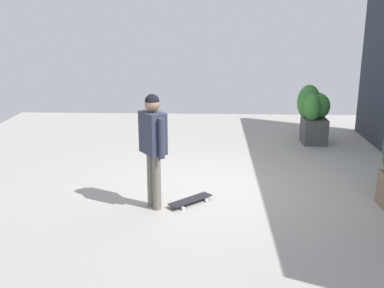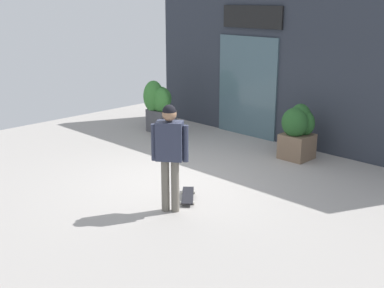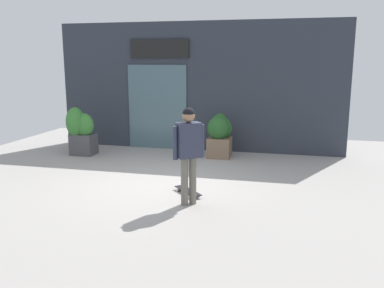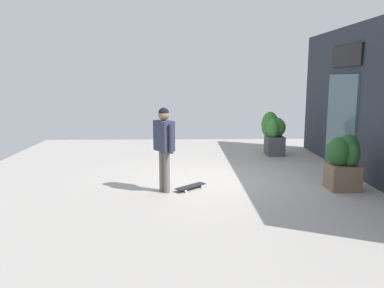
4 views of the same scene
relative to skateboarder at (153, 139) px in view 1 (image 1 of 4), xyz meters
The scene contains 4 objects.
ground_plane 1.82m from the skateboarder, 128.10° to the left, with size 12.00×12.00×0.00m, color #9E9993.
skateboarder is the anchor object (origin of this frame).
skateboard 1.17m from the skateboarder, 105.72° to the left, with size 0.66×0.69×0.08m.
planter_box_left 5.01m from the skateboarder, 140.49° to the left, with size 0.77×0.74×1.32m.
Camera 1 is at (7.47, -0.31, 2.88)m, focal length 43.29 mm.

